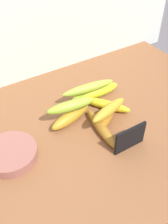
{
  "coord_description": "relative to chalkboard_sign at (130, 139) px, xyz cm",
  "views": [
    {
      "loc": [
        -39.21,
        -53.12,
        66.18
      ],
      "look_at": [
        -4.11,
        2.78,
        8.0
      ],
      "focal_mm": 42.6,
      "sensor_mm": 36.0,
      "label": 1
    }
  ],
  "objects": [
    {
      "name": "fruit_bowl",
      "position": [
        -32.45,
        15.79,
        -2.28
      ],
      "size": [
        16.13,
        16.13,
        3.15
      ],
      "primitive_type": "cylinder",
      "color": "#91574D",
      "rests_on": "counter_top"
    },
    {
      "name": "banana_1",
      "position": [
        5.02,
        18.82,
        -2.15
      ],
      "size": [
        13.12,
        16.3,
        3.42
      ],
      "primitive_type": "ellipsoid",
      "rotation": [
        0.0,
        0.0,
        2.2
      ],
      "color": "yellow",
      "rests_on": "counter_top"
    },
    {
      "name": "banana_7",
      "position": [
        1.03,
        12.32,
        2.09
      ],
      "size": [
        16.22,
        7.73,
        3.61
      ],
      "primitive_type": "ellipsoid",
      "rotation": [
        0.0,
        0.0,
        3.41
      ],
      "color": "gold",
      "rests_on": "banana_6"
    },
    {
      "name": "counter_top",
      "position": [
        -1.8,
        13.94,
        -5.36
      ],
      "size": [
        110.0,
        76.0,
        3.0
      ],
      "primitive_type": "cube",
      "color": "brown",
      "rests_on": "ground"
    },
    {
      "name": "chalkboard_sign",
      "position": [
        0.0,
        0.0,
        0.0
      ],
      "size": [
        11.0,
        1.8,
        8.4
      ],
      "color": "black",
      "rests_on": "counter_top"
    },
    {
      "name": "banana_3",
      "position": [
        7.13,
        26.61,
        -1.71
      ],
      "size": [
        17.01,
        4.39,
        4.29
      ],
      "primitive_type": "ellipsoid",
      "rotation": [
        0.0,
        0.0,
        3.14
      ],
      "color": "#C4CE22",
      "rests_on": "counter_top"
    },
    {
      "name": "banana_2",
      "position": [
        -3.34,
        10.2,
        -2.21
      ],
      "size": [
        5.67,
        19.36,
        3.3
      ],
      "primitive_type": "ellipsoid",
      "rotation": [
        0.0,
        0.0,
        4.59
      ],
      "color": "#9E6B21",
      "rests_on": "counter_top"
    },
    {
      "name": "banana_9",
      "position": [
        2.11,
        26.52,
        1.82
      ],
      "size": [
        20.97,
        5.36,
        3.33
      ],
      "primitive_type": "ellipsoid",
      "rotation": [
        0.0,
        0.0,
        -0.1
      ],
      "color": "#96B036",
      "rests_on": "banana_0"
    },
    {
      "name": "banana_8",
      "position": [
        -8.6,
        20.59,
        2.31
      ],
      "size": [
        17.52,
        6.04,
        3.71
      ],
      "primitive_type": "ellipsoid",
      "rotation": [
        0.0,
        0.0,
        3.0
      ],
      "color": "#91B231",
      "rests_on": "banana_4"
    },
    {
      "name": "banana_0",
      "position": [
        0.74,
        27.99,
        -1.85
      ],
      "size": [
        15.5,
        9.63,
        4.01
      ],
      "primitive_type": "ellipsoid",
      "rotation": [
        0.0,
        0.0,
        0.4
      ],
      "color": "#A2B432",
      "rests_on": "counter_top"
    },
    {
      "name": "banana_4",
      "position": [
        -9.32,
        19.84,
        -1.7
      ],
      "size": [
        17.33,
        8.31,
        4.31
      ],
      "primitive_type": "ellipsoid",
      "rotation": [
        0.0,
        0.0,
        3.39
      ],
      "color": "#AF8522",
      "rests_on": "counter_top"
    },
    {
      "name": "banana_6",
      "position": [
        1.48,
        13.76,
        -1.78
      ],
      "size": [
        14.41,
        12.6,
        4.15
      ],
      "primitive_type": "ellipsoid",
      "rotation": [
        0.0,
        0.0,
        3.81
      ],
      "color": "#AB6D1C",
      "rests_on": "counter_top"
    },
    {
      "name": "banana_5",
      "position": [
        -3.5,
        24.62,
        -1.99
      ],
      "size": [
        18.47,
        12.56,
        3.74
      ],
      "primitive_type": "ellipsoid",
      "rotation": [
        0.0,
        0.0,
        0.51
      ],
      "color": "#92B533",
      "rests_on": "counter_top"
    }
  ]
}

